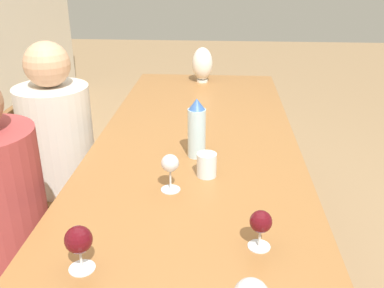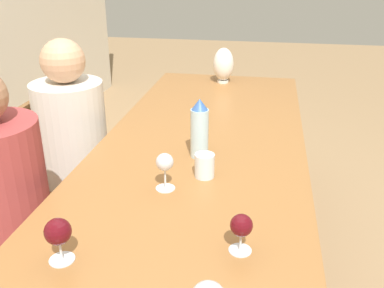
{
  "view_description": "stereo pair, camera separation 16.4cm",
  "coord_description": "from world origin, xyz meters",
  "px_view_note": "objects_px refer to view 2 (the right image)",
  "views": [
    {
      "loc": [
        -1.61,
        -0.11,
        1.53
      ],
      "look_at": [
        -0.11,
        0.0,
        0.87
      ],
      "focal_mm": 40.0,
      "sensor_mm": 36.0,
      "label": 1
    },
    {
      "loc": [
        -1.59,
        -0.27,
        1.53
      ],
      "look_at": [
        -0.11,
        0.0,
        0.87
      ],
      "focal_mm": 40.0,
      "sensor_mm": 36.0,
      "label": 2
    }
  ],
  "objects_px": {
    "wine_glass_4": "(58,233)",
    "chair_far": "(65,172)",
    "vase": "(223,65)",
    "wine_glass_3": "(165,164)",
    "person_near": "(6,212)",
    "wine_glass_2": "(241,227)",
    "person_far": "(76,146)",
    "water_tumbler": "(205,166)",
    "water_bottle": "(199,129)"
  },
  "relations": [
    {
      "from": "vase",
      "to": "wine_glass_2",
      "type": "height_order",
      "value": "vase"
    },
    {
      "from": "wine_glass_4",
      "to": "person_near",
      "type": "relative_size",
      "value": 0.11
    },
    {
      "from": "vase",
      "to": "person_near",
      "type": "height_order",
      "value": "person_near"
    },
    {
      "from": "water_bottle",
      "to": "person_far",
      "type": "height_order",
      "value": "person_far"
    },
    {
      "from": "water_bottle",
      "to": "vase",
      "type": "distance_m",
      "value": 1.15
    },
    {
      "from": "wine_glass_3",
      "to": "person_near",
      "type": "bearing_deg",
      "value": 93.94
    },
    {
      "from": "wine_glass_2",
      "to": "wine_glass_3",
      "type": "xyz_separation_m",
      "value": [
        0.31,
        0.29,
        0.02
      ]
    },
    {
      "from": "water_tumbler",
      "to": "person_near",
      "type": "relative_size",
      "value": 0.08
    },
    {
      "from": "water_bottle",
      "to": "chair_far",
      "type": "height_order",
      "value": "water_bottle"
    },
    {
      "from": "wine_glass_3",
      "to": "person_far",
      "type": "relative_size",
      "value": 0.12
    },
    {
      "from": "wine_glass_3",
      "to": "wine_glass_4",
      "type": "xyz_separation_m",
      "value": [
        -0.43,
        0.19,
        -0.01
      ]
    },
    {
      "from": "person_far",
      "to": "wine_glass_3",
      "type": "bearing_deg",
      "value": -133.53
    },
    {
      "from": "person_near",
      "to": "wine_glass_2",
      "type": "bearing_deg",
      "value": -106.0
    },
    {
      "from": "person_near",
      "to": "person_far",
      "type": "xyz_separation_m",
      "value": [
        0.64,
        0.0,
        -0.0
      ]
    },
    {
      "from": "water_bottle",
      "to": "person_near",
      "type": "bearing_deg",
      "value": 115.2
    },
    {
      "from": "vase",
      "to": "person_near",
      "type": "distance_m",
      "value": 1.65
    },
    {
      "from": "wine_glass_4",
      "to": "person_far",
      "type": "relative_size",
      "value": 0.11
    },
    {
      "from": "wine_glass_2",
      "to": "wine_glass_4",
      "type": "xyz_separation_m",
      "value": [
        -0.13,
        0.48,
        0.01
      ]
    },
    {
      "from": "wine_glass_2",
      "to": "wine_glass_3",
      "type": "relative_size",
      "value": 0.86
    },
    {
      "from": "water_bottle",
      "to": "wine_glass_4",
      "type": "bearing_deg",
      "value": 160.05
    },
    {
      "from": "person_near",
      "to": "water_tumbler",
      "type": "bearing_deg",
      "value": -77.97
    },
    {
      "from": "water_tumbler",
      "to": "wine_glass_4",
      "type": "distance_m",
      "value": 0.63
    },
    {
      "from": "water_bottle",
      "to": "person_near",
      "type": "height_order",
      "value": "person_near"
    },
    {
      "from": "vase",
      "to": "wine_glass_2",
      "type": "distance_m",
      "value": 1.76
    },
    {
      "from": "water_tumbler",
      "to": "vase",
      "type": "height_order",
      "value": "vase"
    },
    {
      "from": "water_bottle",
      "to": "water_tumbler",
      "type": "bearing_deg",
      "value": -164.2
    },
    {
      "from": "chair_far",
      "to": "wine_glass_3",
      "type": "bearing_deg",
      "value": -130.04
    },
    {
      "from": "person_far",
      "to": "wine_glass_4",
      "type": "bearing_deg",
      "value": -156.81
    },
    {
      "from": "water_tumbler",
      "to": "wine_glass_2",
      "type": "distance_m",
      "value": 0.46
    },
    {
      "from": "person_near",
      "to": "wine_glass_4",
      "type": "bearing_deg",
      "value": -131.52
    },
    {
      "from": "water_bottle",
      "to": "water_tumbler",
      "type": "height_order",
      "value": "water_bottle"
    },
    {
      "from": "water_bottle",
      "to": "wine_glass_3",
      "type": "relative_size",
      "value": 1.81
    },
    {
      "from": "vase",
      "to": "wine_glass_3",
      "type": "relative_size",
      "value": 1.65
    },
    {
      "from": "wine_glass_2",
      "to": "person_far",
      "type": "bearing_deg",
      "value": 45.48
    },
    {
      "from": "chair_far",
      "to": "person_far",
      "type": "distance_m",
      "value": 0.18
    },
    {
      "from": "wine_glass_4",
      "to": "chair_far",
      "type": "relative_size",
      "value": 0.15
    },
    {
      "from": "wine_glass_2",
      "to": "water_tumbler",
      "type": "bearing_deg",
      "value": 21.51
    },
    {
      "from": "chair_far",
      "to": "wine_glass_4",
      "type": "bearing_deg",
      "value": -153.07
    },
    {
      "from": "person_near",
      "to": "person_far",
      "type": "relative_size",
      "value": 1.01
    },
    {
      "from": "water_tumbler",
      "to": "chair_far",
      "type": "xyz_separation_m",
      "value": [
        0.48,
        0.83,
        -0.35
      ]
    },
    {
      "from": "water_bottle",
      "to": "person_far",
      "type": "distance_m",
      "value": 0.81
    },
    {
      "from": "water_tumbler",
      "to": "person_far",
      "type": "height_order",
      "value": "person_far"
    },
    {
      "from": "wine_glass_3",
      "to": "person_far",
      "type": "height_order",
      "value": "person_far"
    },
    {
      "from": "wine_glass_3",
      "to": "wine_glass_4",
      "type": "height_order",
      "value": "wine_glass_3"
    },
    {
      "from": "water_tumbler",
      "to": "wine_glass_3",
      "type": "distance_m",
      "value": 0.18
    },
    {
      "from": "chair_far",
      "to": "water_bottle",
      "type": "bearing_deg",
      "value": -111.49
    },
    {
      "from": "water_tumbler",
      "to": "wine_glass_4",
      "type": "bearing_deg",
      "value": 150.61
    },
    {
      "from": "wine_glass_2",
      "to": "chair_far",
      "type": "xyz_separation_m",
      "value": [
        0.9,
        1.0,
        -0.39
      ]
    },
    {
      "from": "water_tumbler",
      "to": "vase",
      "type": "xyz_separation_m",
      "value": [
        1.32,
        0.08,
        0.07
      ]
    },
    {
      "from": "water_bottle",
      "to": "vase",
      "type": "bearing_deg",
      "value": 1.58
    }
  ]
}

